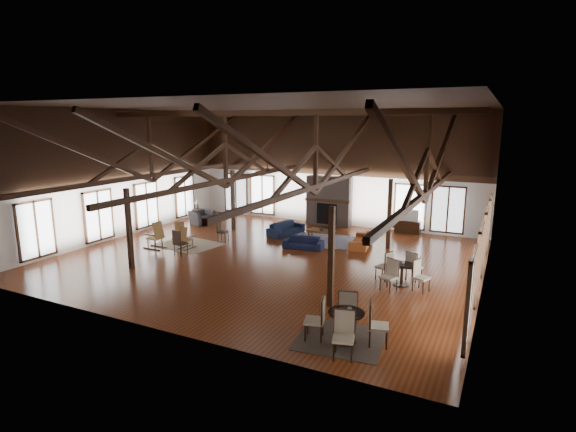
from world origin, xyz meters
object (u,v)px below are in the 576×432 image
at_px(cafe_table_far, 402,271).
at_px(armchair, 202,217).
at_px(coffee_table, 321,231).
at_px(cafe_table_near, 346,321).
at_px(sofa_orange, 361,240).
at_px(tv_console, 408,227).
at_px(sofa_navy_left, 286,228).
at_px(sofa_navy_front, 303,243).

bearing_deg(cafe_table_far, armchair, 158.84).
bearing_deg(coffee_table, armchair, -174.89).
relative_size(coffee_table, cafe_table_near, 0.62).
distance_m(cafe_table_near, cafe_table_far, 4.66).
height_order(armchair, cafe_table_far, cafe_table_far).
bearing_deg(sofa_orange, tv_console, 151.60).
bearing_deg(tv_console, sofa_navy_left, -150.44).
relative_size(sofa_orange, coffee_table, 1.46).
height_order(sofa_navy_front, sofa_navy_left, sofa_navy_left).
relative_size(coffee_table, tv_console, 1.09).
bearing_deg(sofa_navy_front, sofa_orange, 25.64).
bearing_deg(tv_console, coffee_table, -135.55).
bearing_deg(cafe_table_far, tv_console, 100.18).
xyz_separation_m(sofa_navy_front, cafe_table_near, (4.47, -7.29, 0.30)).
bearing_deg(cafe_table_near, sofa_navy_front, 121.49).
xyz_separation_m(coffee_table, armchair, (-7.04, 0.26, -0.06)).
distance_m(coffee_table, tv_console, 4.66).
distance_m(sofa_navy_front, tv_console, 6.01).
height_order(sofa_navy_front, coffee_table, sofa_navy_front).
height_order(coffee_table, cafe_table_near, cafe_table_near).
relative_size(sofa_navy_left, tv_console, 1.67).
height_order(sofa_orange, cafe_table_far, cafe_table_far).
bearing_deg(tv_console, cafe_table_far, -79.82).
height_order(coffee_table, armchair, armchair).
bearing_deg(armchair, coffee_table, -72.67).
distance_m(sofa_navy_front, sofa_orange, 2.60).
bearing_deg(tv_console, sofa_navy_front, -125.46).
xyz_separation_m(sofa_navy_front, sofa_orange, (2.16, 1.45, 0.03)).
bearing_deg(cafe_table_near, tv_console, 94.59).
distance_m(sofa_navy_front, coffee_table, 1.65).
height_order(sofa_navy_left, coffee_table, sofa_navy_left).
bearing_deg(sofa_orange, cafe_table_near, 7.46).
bearing_deg(cafe_table_far, cafe_table_near, -94.62).
relative_size(sofa_navy_front, sofa_navy_left, 0.85).
distance_m(sofa_navy_front, armchair, 7.13).
relative_size(sofa_navy_left, coffee_table, 1.53).
relative_size(sofa_navy_front, tv_console, 1.42).
relative_size(armchair, tv_console, 0.93).
bearing_deg(sofa_navy_left, coffee_table, -84.39).
bearing_deg(armchair, sofa_navy_front, -85.94).
bearing_deg(sofa_navy_front, sofa_navy_left, 125.30).
bearing_deg(cafe_table_far, coffee_table, 137.59).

